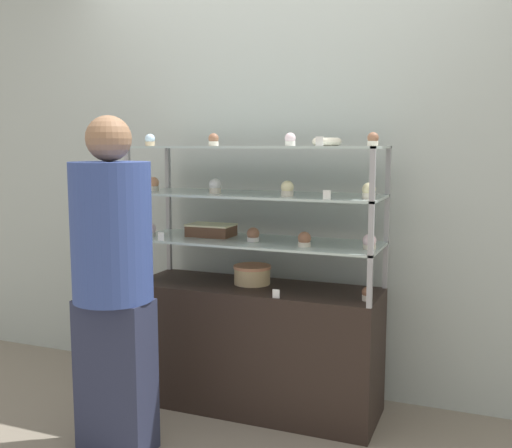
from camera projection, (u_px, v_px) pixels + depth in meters
The scene contains 28 objects.
ground_plane at pixel (256, 406), 3.29m from camera, with size 20.00×20.00×0.00m, color gray.
back_wall at pixel (280, 167), 3.46m from camera, with size 8.00×0.05×2.60m.
display_base at pixel (256, 347), 3.24m from camera, with size 1.32×0.44×0.68m.
display_riser_lower at pixel (256, 243), 3.17m from camera, with size 1.32×0.44×0.25m.
display_riser_middle at pixel (256, 196), 3.14m from camera, with size 1.32×0.44×0.25m.
display_riser_upper at pixel (256, 149), 3.10m from camera, with size 1.32×0.44×0.25m.
layer_cake_centerpiece at pixel (252, 275), 3.24m from camera, with size 0.20×0.20×0.10m.
sheet_cake_frosted at pixel (211, 230), 3.31m from camera, with size 0.25×0.17×0.07m.
cupcake_0 at pixel (148, 274), 3.34m from camera, with size 0.05×0.05×0.07m.
cupcake_1 at pixel (367, 294), 2.89m from camera, with size 0.05×0.05×0.07m.
price_tag_0 at pixel (276, 294), 2.94m from camera, with size 0.04×0.00×0.04m.
cupcake_2 at pixel (150, 230), 3.31m from camera, with size 0.07×0.07×0.07m.
cupcake_3 at pixel (253, 235), 3.12m from camera, with size 0.07×0.07×0.07m.
cupcake_4 at pixel (304, 240), 2.97m from camera, with size 0.07×0.07×0.07m.
cupcake_5 at pixel (369, 242), 2.89m from camera, with size 0.07×0.07×0.07m.
price_tag_1 at pixel (161, 237), 3.15m from camera, with size 0.04×0.00×0.04m.
cupcake_6 at pixel (153, 184), 3.31m from camera, with size 0.06×0.06×0.08m.
cupcake_7 at pixel (215, 186), 3.16m from camera, with size 0.06×0.06×0.08m.
cupcake_8 at pixel (287, 189), 2.97m from camera, with size 0.06×0.06×0.08m.
cupcake_9 at pixel (369, 191), 2.82m from camera, with size 0.06×0.06×0.08m.
price_tag_2 at pixel (327, 195), 2.78m from camera, with size 0.04×0.00×0.04m.
cupcake_10 at pixel (150, 140), 3.28m from camera, with size 0.05×0.05×0.07m.
cupcake_11 at pixel (214, 140), 3.10m from camera, with size 0.05×0.05×0.07m.
cupcake_12 at pixel (290, 140), 2.97m from camera, with size 0.05×0.05×0.07m.
cupcake_13 at pixel (373, 139), 2.84m from camera, with size 0.05×0.05×0.07m.
price_tag_3 at pixel (319, 141), 2.77m from camera, with size 0.04×0.00×0.04m.
donut_glazed at pixel (327, 142), 2.99m from camera, with size 0.15×0.15×0.04m.
customer_figure at pixel (113, 276), 2.72m from camera, with size 0.36×0.36×1.55m.
Camera 1 is at (1.16, -2.90, 1.42)m, focal length 42.00 mm.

